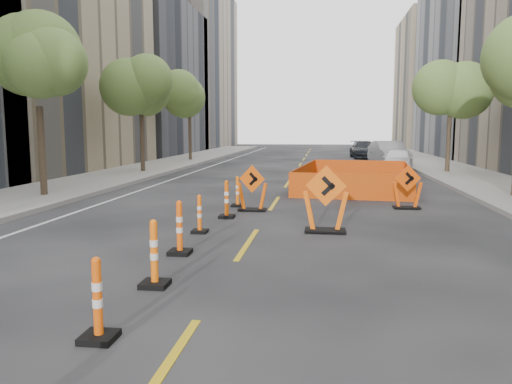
# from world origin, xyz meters

# --- Properties ---
(ground_plane) EXTENTS (140.00, 140.00, 0.00)m
(ground_plane) POSITION_xyz_m (0.00, 0.00, 0.00)
(ground_plane) COLOR black
(sidewalk_left) EXTENTS (4.00, 90.00, 0.15)m
(sidewalk_left) POSITION_xyz_m (-9.00, 12.00, 0.07)
(sidewalk_left) COLOR gray
(sidewalk_left) RESTS_ON ground
(bld_left_d) EXTENTS (12.00, 16.00, 14.00)m
(bld_left_d) POSITION_xyz_m (-17.00, 39.20, 7.00)
(bld_left_d) COLOR #4C4C51
(bld_left_d) RESTS_ON ground
(bld_left_e) EXTENTS (12.00, 20.00, 20.00)m
(bld_left_e) POSITION_xyz_m (-17.00, 55.60, 10.00)
(bld_left_e) COLOR gray
(bld_left_e) RESTS_ON ground
(bld_right_d) EXTENTS (12.00, 18.00, 20.00)m
(bld_right_d) POSITION_xyz_m (17.00, 40.20, 10.00)
(bld_right_d) COLOR gray
(bld_right_d) RESTS_ON ground
(bld_right_e) EXTENTS (12.00, 14.00, 16.00)m
(bld_right_e) POSITION_xyz_m (17.00, 58.60, 8.00)
(bld_right_e) COLOR tan
(bld_right_e) RESTS_ON ground
(tree_l_b) EXTENTS (2.80, 2.80, 5.95)m
(tree_l_b) POSITION_xyz_m (-8.40, 10.00, 4.53)
(tree_l_b) COLOR #382B1E
(tree_l_b) RESTS_ON ground
(tree_l_c) EXTENTS (2.80, 2.80, 5.95)m
(tree_l_c) POSITION_xyz_m (-8.40, 20.00, 4.53)
(tree_l_c) COLOR #382B1E
(tree_l_c) RESTS_ON ground
(tree_l_d) EXTENTS (2.80, 2.80, 5.95)m
(tree_l_d) POSITION_xyz_m (-8.40, 30.00, 4.53)
(tree_l_d) COLOR #382B1E
(tree_l_d) RESTS_ON ground
(tree_r_c) EXTENTS (2.80, 2.80, 5.95)m
(tree_r_c) POSITION_xyz_m (8.40, 22.00, 4.53)
(tree_r_c) COLOR #382B1E
(tree_r_c) RESTS_ON ground
(channelizer_2) EXTENTS (0.41, 0.41, 1.04)m
(channelizer_2) POSITION_xyz_m (-1.02, -1.26, 0.52)
(channelizer_2) COLOR #E35009
(channelizer_2) RESTS_ON ground
(channelizer_3) EXTENTS (0.44, 0.44, 1.11)m
(channelizer_3) POSITION_xyz_m (-1.04, 0.82, 0.55)
(channelizer_3) COLOR #FF660A
(channelizer_3) RESTS_ON ground
(channelizer_4) EXTENTS (0.44, 0.44, 1.11)m
(channelizer_4) POSITION_xyz_m (-1.23, 2.89, 0.55)
(channelizer_4) COLOR #F2530A
(channelizer_4) RESTS_ON ground
(channelizer_5) EXTENTS (0.37, 0.37, 0.94)m
(channelizer_5) POSITION_xyz_m (-1.34, 4.97, 0.47)
(channelizer_5) COLOR #FF5F0A
(channelizer_5) RESTS_ON ground
(channelizer_6) EXTENTS (0.43, 0.43, 1.08)m
(channelizer_6) POSITION_xyz_m (-1.08, 7.04, 0.54)
(channelizer_6) COLOR #DD5209
(channelizer_6) RESTS_ON ground
(channelizer_7) EXTENTS (0.39, 0.39, 1.00)m
(channelizer_7) POSITION_xyz_m (-1.13, 9.12, 0.50)
(channelizer_7) COLOR #FE680A
(channelizer_7) RESTS_ON ground
(chevron_sign_left) EXTENTS (1.07, 0.82, 1.42)m
(chevron_sign_left) POSITION_xyz_m (-0.54, 8.38, 0.71)
(chevron_sign_left) COLOR #E65309
(chevron_sign_left) RESTS_ON ground
(chevron_sign_center) EXTENTS (1.19, 0.82, 1.65)m
(chevron_sign_center) POSITION_xyz_m (1.70, 5.46, 0.83)
(chevron_sign_center) COLOR #FB5F0A
(chevron_sign_center) RESTS_ON ground
(chevron_sign_right) EXTENTS (1.02, 0.72, 1.39)m
(chevron_sign_right) POSITION_xyz_m (4.27, 9.42, 0.70)
(chevron_sign_right) COLOR #E94A09
(chevron_sign_right) RESTS_ON ground
(safety_fence) EXTENTS (5.16, 7.91, 0.94)m
(safety_fence) POSITION_xyz_m (2.98, 14.89, 0.47)
(safety_fence) COLOR orange
(safety_fence) RESTS_ON ground
(parked_car_near) EXTENTS (2.35, 4.32, 1.39)m
(parked_car_near) POSITION_xyz_m (5.84, 22.68, 0.70)
(parked_car_near) COLOR white
(parked_car_near) RESTS_ON ground
(parked_car_mid) EXTENTS (2.45, 5.23, 1.66)m
(parked_car_mid) POSITION_xyz_m (5.94, 27.84, 0.83)
(parked_car_mid) COLOR gray
(parked_car_mid) RESTS_ON ground
(parked_car_far) EXTENTS (2.28, 5.07, 1.44)m
(parked_car_far) POSITION_xyz_m (4.91, 35.99, 0.72)
(parked_car_far) COLOR black
(parked_car_far) RESTS_ON ground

